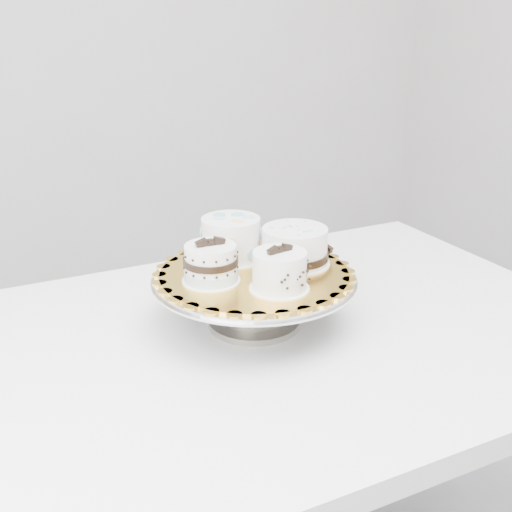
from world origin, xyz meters
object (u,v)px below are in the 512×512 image
cake_swirl (280,272)px  cake_dots (231,238)px  cake_board (254,273)px  cake_banded (211,265)px  table (267,367)px  cake_stand (254,291)px  cake_ribbon (295,247)px

cake_swirl → cake_dots: bearing=85.4°
cake_board → cake_banded: bearing=179.4°
table → cake_stand: (-0.01, 0.04, 0.14)m
cake_swirl → cake_ribbon: 0.12m
cake_stand → cake_dots: (-0.01, 0.08, 0.08)m
cake_stand → cake_swirl: cake_swirl is taller
cake_stand → cake_dots: cake_dots is taller
cake_dots → cake_swirl: bearing=-93.8°
cake_board → cake_swirl: cake_swirl is taller
cake_board → cake_ribbon: bearing=1.9°
cake_stand → cake_board: size_ratio=1.09×
table → cake_banded: cake_banded is taller
cake_swirl → table: bearing=77.4°
cake_stand → cake_board: (0.00, -0.00, 0.03)m
table → cake_ribbon: 0.23m
cake_banded → cake_dots: same height
cake_dots → cake_banded: bearing=-141.2°
cake_stand → table: bearing=-79.1°
cake_stand → cake_ribbon: bearing=1.9°
cake_board → cake_banded: size_ratio=3.34×
cake_banded → cake_dots: (0.08, 0.08, 0.01)m
cake_stand → cake_swirl: size_ratio=3.60×
table → cake_stand: bearing=102.8°
cake_ribbon → cake_board: bearing=164.7°
cake_swirl → cake_ribbon: (0.09, 0.09, 0.00)m
table → cake_dots: 0.25m
cake_stand → cake_board: 0.03m
cake_banded → cake_ribbon: size_ratio=0.68×
cake_swirl → cake_dots: 0.17m
cake_board → cake_banded: (-0.08, 0.00, 0.03)m
cake_banded → cake_ribbon: (0.17, 0.00, 0.00)m
table → cake_stand: size_ratio=3.43×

